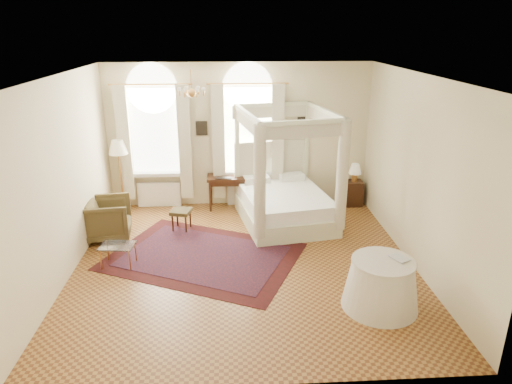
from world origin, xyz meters
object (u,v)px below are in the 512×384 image
(writing_desk, at_px, (230,181))
(side_table, at_px, (381,284))
(stool, at_px, (181,213))
(armchair, at_px, (107,219))
(floor_lamp, at_px, (118,151))
(coffee_table, at_px, (118,247))
(canopy_bed, at_px, (285,198))
(nightstand, at_px, (353,193))

(writing_desk, xyz_separation_m, side_table, (2.23, -4.17, -0.28))
(stool, height_order, armchair, armchair)
(stool, bearing_deg, armchair, -168.42)
(floor_lamp, bearing_deg, stool, -39.00)
(armchair, height_order, side_table, armchair)
(coffee_table, height_order, floor_lamp, floor_lamp)
(canopy_bed, height_order, writing_desk, canopy_bed)
(armchair, height_order, floor_lamp, floor_lamp)
(nightstand, distance_m, floor_lamp, 5.49)
(canopy_bed, relative_size, writing_desk, 2.43)
(canopy_bed, height_order, armchair, canopy_bed)
(nightstand, distance_m, stool, 4.11)
(writing_desk, relative_size, floor_lamp, 0.63)
(nightstand, distance_m, coffee_table, 5.59)
(writing_desk, bearing_deg, nightstand, 0.00)
(canopy_bed, distance_m, stool, 2.23)
(nightstand, bearing_deg, armchair, -164.81)
(armchair, bearing_deg, writing_desk, -66.56)
(writing_desk, xyz_separation_m, armchair, (-2.47, -1.46, -0.26))
(canopy_bed, relative_size, side_table, 2.21)
(armchair, bearing_deg, side_table, -127.15)
(floor_lamp, xyz_separation_m, side_table, (4.70, -4.17, -1.04))
(nightstand, relative_size, writing_desk, 0.57)
(nightstand, bearing_deg, writing_desk, -180.00)
(nightstand, xyz_separation_m, floor_lamp, (-5.38, 0.00, 1.12))
(stool, bearing_deg, coffee_table, -123.41)
(canopy_bed, height_order, stool, canopy_bed)
(writing_desk, relative_size, stool, 2.24)
(stool, xyz_separation_m, armchair, (-1.44, -0.29, 0.04))
(canopy_bed, relative_size, armchair, 2.81)
(coffee_table, xyz_separation_m, side_table, (4.24, -1.53, 0.02))
(writing_desk, height_order, stool, writing_desk)
(nightstand, bearing_deg, canopy_bed, -152.40)
(coffee_table, height_order, side_table, side_table)
(writing_desk, distance_m, armchair, 2.88)
(canopy_bed, relative_size, stool, 5.44)
(writing_desk, xyz_separation_m, stool, (-1.03, -1.17, -0.30))
(stool, distance_m, side_table, 4.44)
(nightstand, xyz_separation_m, coffee_table, (-4.92, -2.65, 0.06))
(armchair, bearing_deg, canopy_bed, -88.53)
(stool, xyz_separation_m, floor_lamp, (-1.44, 1.17, 1.05))
(writing_desk, distance_m, side_table, 4.74)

